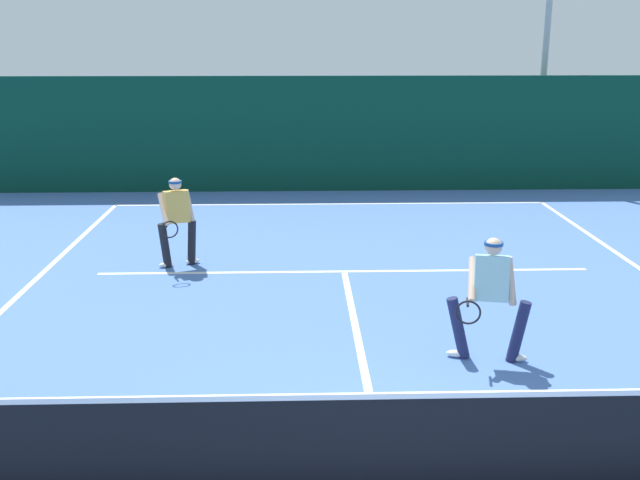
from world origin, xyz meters
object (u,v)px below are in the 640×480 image
Objects in this scene: tennis_ball at (94,430)px; light_pole at (548,13)px; player_far at (177,218)px; player_near at (490,294)px.

tennis_ball is 16.49m from light_pole.
player_far is 23.71× the size of tennis_ball.
light_pole is (4.32, 11.65, 3.62)m from player_near.
player_near is 12.94m from light_pole.
light_pole reaches higher than player_far.
tennis_ball is at bearing 31.91° from player_near.
tennis_ball is 0.01× the size of light_pole.
player_near is 23.79× the size of tennis_ball.
player_far is 0.22× the size of light_pole.
player_near is at bearing -110.34° from light_pole.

